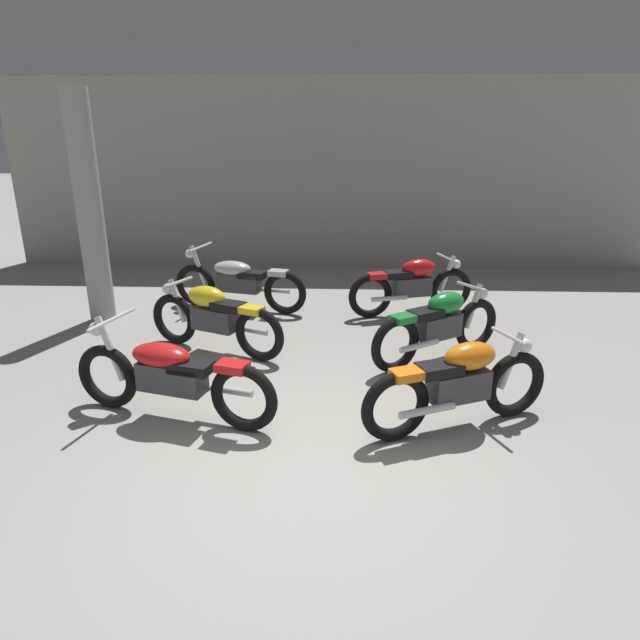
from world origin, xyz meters
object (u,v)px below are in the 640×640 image
(motorcycle_right_row_1, at_px, (439,324))
(motorcycle_right_row_2, at_px, (412,285))
(motorcycle_left_row_1, at_px, (214,317))
(motorcycle_right_row_0, at_px, (460,383))
(support_pillar, at_px, (89,210))
(motorcycle_left_row_0, at_px, (171,375))
(motorcycle_left_row_2, at_px, (238,281))

(motorcycle_right_row_1, distance_m, motorcycle_right_row_2, 1.76)
(motorcycle_left_row_1, xyz_separation_m, motorcycle_right_row_0, (2.69, -1.78, 0.00))
(motorcycle_left_row_1, distance_m, motorcycle_right_row_0, 3.22)
(motorcycle_left_row_1, bearing_deg, support_pillar, 148.94)
(motorcycle_left_row_1, distance_m, motorcycle_right_row_2, 3.09)
(motorcycle_left_row_0, relative_size, motorcycle_right_row_2, 1.10)
(motorcycle_left_row_0, xyz_separation_m, motorcycle_right_row_2, (2.68, 3.31, 0.01))
(support_pillar, xyz_separation_m, motorcycle_right_row_1, (4.69, -1.32, -1.14))
(motorcycle_left_row_0, distance_m, motorcycle_right_row_1, 3.20)
(support_pillar, distance_m, motorcycle_right_row_2, 4.73)
(motorcycle_left_row_2, bearing_deg, motorcycle_left_row_1, -89.74)
(motorcycle_right_row_2, bearing_deg, motorcycle_left_row_2, 177.57)
(support_pillar, height_order, motorcycle_left_row_2, support_pillar)
(support_pillar, height_order, motorcycle_right_row_0, support_pillar)
(motorcycle_left_row_1, bearing_deg, motorcycle_right_row_0, -33.44)
(support_pillar, relative_size, motorcycle_right_row_0, 1.72)
(motorcycle_right_row_0, bearing_deg, support_pillar, 147.54)
(motorcycle_left_row_1, bearing_deg, motorcycle_right_row_2, 31.21)
(motorcycle_right_row_1, bearing_deg, motorcycle_left_row_2, 145.89)
(motorcycle_right_row_1, bearing_deg, motorcycle_right_row_2, 93.79)
(motorcycle_left_row_2, bearing_deg, motorcycle_right_row_1, -34.11)
(motorcycle_right_row_0, height_order, motorcycle_right_row_2, same)
(support_pillar, relative_size, motorcycle_left_row_1, 1.73)
(motorcycle_right_row_0, distance_m, motorcycle_right_row_1, 1.62)
(motorcycle_right_row_0, distance_m, motorcycle_right_row_2, 3.38)
(motorcycle_left_row_1, xyz_separation_m, motorcycle_right_row_2, (2.64, 1.60, 0.00))
(support_pillar, relative_size, motorcycle_right_row_1, 1.89)
(motorcycle_left_row_1, bearing_deg, motorcycle_left_row_0, -91.26)
(motorcycle_left_row_0, distance_m, motorcycle_right_row_0, 2.73)
(motorcycle_left_row_2, bearing_deg, motorcycle_right_row_0, -52.29)
(motorcycle_right_row_0, relative_size, motorcycle_right_row_1, 1.10)
(motorcycle_left_row_2, height_order, motorcycle_right_row_0, motorcycle_left_row_2)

